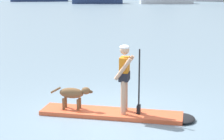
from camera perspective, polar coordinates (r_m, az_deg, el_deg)
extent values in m
plane|color=gray|center=(9.26, -0.13, -6.80)|extent=(400.00, 400.00, 0.00)
cube|color=#E55933|center=(9.24, -0.13, -6.51)|extent=(3.49, 1.35, 0.10)
ellipsoid|color=black|center=(9.06, 10.58, -7.13)|extent=(0.68, 0.79, 0.10)
cylinder|color=tan|center=(9.16, 1.99, -3.71)|extent=(0.12, 0.12, 0.81)
cylinder|color=tan|center=(8.92, 1.70, -4.16)|extent=(0.12, 0.12, 0.81)
cube|color=black|center=(8.92, 1.87, -0.96)|extent=(0.28, 0.39, 0.20)
cube|color=orange|center=(8.87, 1.88, 0.23)|extent=(0.26, 0.37, 0.54)
sphere|color=tan|center=(8.79, 1.90, 3.04)|extent=(0.22, 0.22, 0.22)
ellipsoid|color=white|center=(8.78, 1.90, 3.42)|extent=(0.23, 0.23, 0.11)
cylinder|color=tan|center=(9.05, 2.09, 0.63)|extent=(0.43, 0.17, 0.54)
cylinder|color=tan|center=(8.69, 1.66, 0.13)|extent=(0.43, 0.17, 0.54)
cylinder|color=black|center=(8.89, 4.08, -1.77)|extent=(0.04, 0.04, 1.55)
cube|color=black|center=(9.08, 4.02, -5.89)|extent=(0.11, 0.19, 0.20)
ellipsoid|color=brown|center=(9.35, -6.09, -3.44)|extent=(0.64, 0.33, 0.26)
ellipsoid|color=brown|center=(9.22, -3.93, -3.12)|extent=(0.25, 0.20, 0.18)
ellipsoid|color=#503923|center=(9.20, -3.27, -3.28)|extent=(0.13, 0.10, 0.08)
cylinder|color=brown|center=(9.47, -8.43, -2.99)|extent=(0.27, 0.10, 0.18)
cylinder|color=brown|center=(9.44, -4.84, -4.94)|extent=(0.07, 0.07, 0.27)
cylinder|color=brown|center=(9.30, -5.11, -5.22)|extent=(0.07, 0.07, 0.27)
cylinder|color=brown|center=(9.55, -6.96, -4.78)|extent=(0.07, 0.07, 0.27)
cylinder|color=brown|center=(9.41, -7.26, -5.06)|extent=(0.07, 0.07, 0.27)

